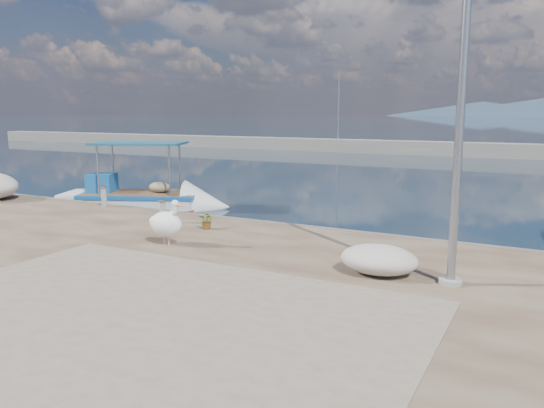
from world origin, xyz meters
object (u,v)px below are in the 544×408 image
Objects in this scene: pelican at (167,223)px; bollard_near at (163,210)px; boat_left at (140,202)px; lamp_post at (461,111)px.

pelican is 1.71× the size of bollard_near.
boat_left is 14.56m from lamp_post.
bollard_near is at bearing 135.36° from pelican.
pelican is 0.17× the size of lamp_post.
lamp_post is (12.94, -5.64, 3.56)m from boat_left.
lamp_post reaches higher than boat_left.
bollard_near is (-1.85, 2.08, -0.17)m from pelican.
boat_left is 5.69m from bollard_near.
lamp_post is at bearing 5.05° from pelican.
boat_left is 5.52× the size of pelican.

